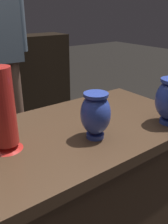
{
  "coord_description": "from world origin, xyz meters",
  "views": [
    {
      "loc": [
        -0.55,
        -0.82,
        1.3
      ],
      "look_at": [
        0.02,
        -0.06,
        0.9
      ],
      "focal_mm": 39.22,
      "sensor_mm": 36.0,
      "label": 1
    }
  ],
  "objects_px": {
    "shelf_vase_right": "(7,28)",
    "visitor_center_back": "(3,44)",
    "vase_left_accent": "(3,112)",
    "vase_centerpiece": "(96,114)"
  },
  "relations": [
    {
      "from": "vase_centerpiece",
      "to": "visitor_center_back",
      "type": "bearing_deg",
      "value": 82.7
    },
    {
      "from": "visitor_center_back",
      "to": "shelf_vase_right",
      "type": "bearing_deg",
      "value": -112.58
    },
    {
      "from": "shelf_vase_right",
      "to": "vase_centerpiece",
      "type": "bearing_deg",
      "value": -102.29
    },
    {
      "from": "visitor_center_back",
      "to": "vase_centerpiece",
      "type": "bearing_deg",
      "value": 84.17
    },
    {
      "from": "vase_centerpiece",
      "to": "visitor_center_back",
      "type": "distance_m",
      "value": 1.63
    },
    {
      "from": "vase_left_accent",
      "to": "visitor_center_back",
      "type": "xyz_separation_m",
      "value": [
        0.54,
        1.48,
        0.04
      ]
    },
    {
      "from": "vase_left_accent",
      "to": "vase_centerpiece",
      "type": "bearing_deg",
      "value": -21.7
    },
    {
      "from": "shelf_vase_right",
      "to": "visitor_center_back",
      "type": "height_order",
      "value": "visitor_center_back"
    },
    {
      "from": "vase_left_accent",
      "to": "shelf_vase_right",
      "type": "bearing_deg",
      "value": 68.81
    },
    {
      "from": "vase_centerpiece",
      "to": "shelf_vase_right",
      "type": "xyz_separation_m",
      "value": [
        0.49,
        2.25,
        0.19
      ]
    }
  ]
}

